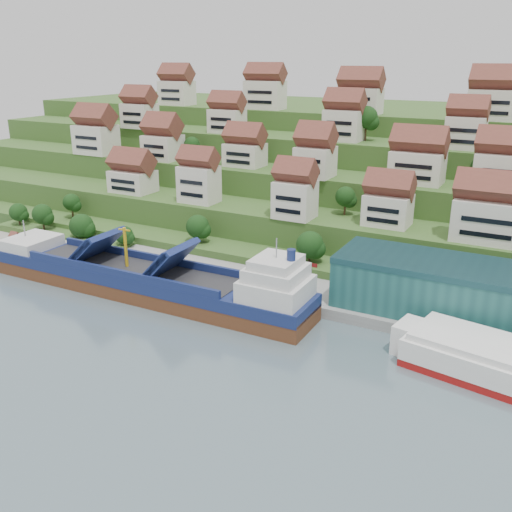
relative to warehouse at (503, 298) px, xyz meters
The scene contains 10 objects.
ground 55.18m from the warehouse, 161.90° to the right, with size 300.00×300.00×0.00m, color slate.
quay 32.64m from the warehouse, behind, with size 180.00×14.00×2.20m, color gray.
pebble_beach 110.32m from the warehouse, behind, with size 45.00×20.00×1.00m, color gray.
hillside 101.03m from the warehouse, 121.00° to the left, with size 260.00×128.00×31.00m.
hillside_village 66.13m from the warehouse, 136.75° to the left, with size 157.40×62.47×29.10m.
hillside_trees 67.89m from the warehouse, 158.93° to the left, with size 144.55×62.70×32.19m.
warehouse is the anchor object (origin of this frame).
flagpole 34.60m from the warehouse, 168.33° to the right, with size 1.28×0.16×8.00m.
beach_huts 112.29m from the warehouse, behind, with size 14.40×3.70×2.20m.
cargo_ship 68.46m from the warehouse, 166.72° to the right, with size 76.26×12.34×16.87m.
Camera 1 is at (57.21, -85.70, 47.89)m, focal length 40.00 mm.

